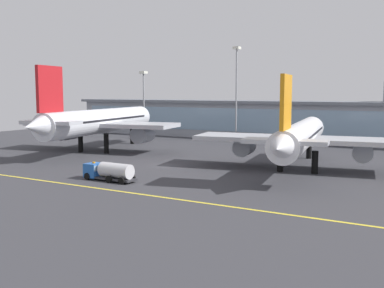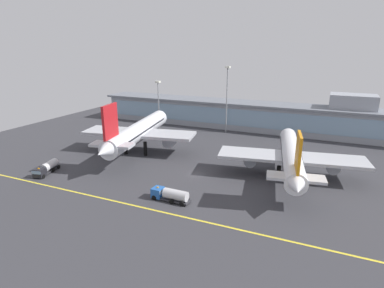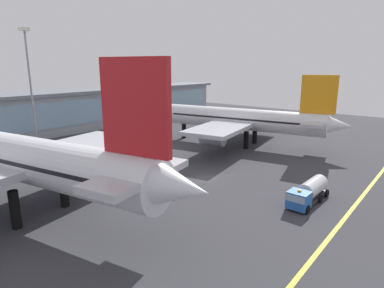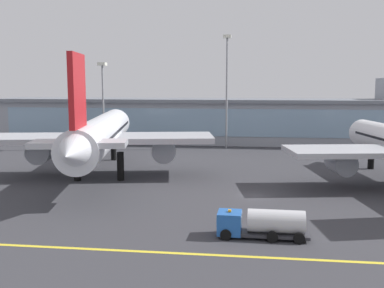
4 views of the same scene
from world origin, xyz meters
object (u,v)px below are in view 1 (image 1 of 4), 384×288
Objects in this scene: airliner_near_left at (100,122)px; airliner_near_right at (300,137)px; baggage_tug_near at (108,171)px; apron_light_mast_centre at (144,93)px; apron_light_mast_west at (236,81)px.

airliner_near_right is (48.09, -2.01, -0.96)m from airliner_near_left.
apron_light_mast_centre is at bearing -57.29° from baggage_tug_near.
apron_light_mast_west reaches higher than airliner_near_left.
airliner_near_left is 1.09× the size of airliner_near_right.
apron_light_mast_west is (-6.72, 62.04, 15.32)m from baggage_tug_near.
apron_light_mast_centre is at bearing 50.86° from airliner_near_right.
baggage_tug_near is at bearing -83.82° from apron_light_mast_west.
airliner_near_left is 48.14m from airliner_near_right.
airliner_near_left is at bearing -45.33° from baggage_tug_near.
apron_light_mast_centre reaches higher than baggage_tug_near.
airliner_near_left reaches higher than airliner_near_right.
apron_light_mast_centre reaches higher than airliner_near_left.
baggage_tug_near is at bearing -147.07° from airliner_near_left.
airliner_near_left is 1.96× the size of apron_light_mast_west.
apron_light_mast_west is at bearing 28.67° from airliner_near_right.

